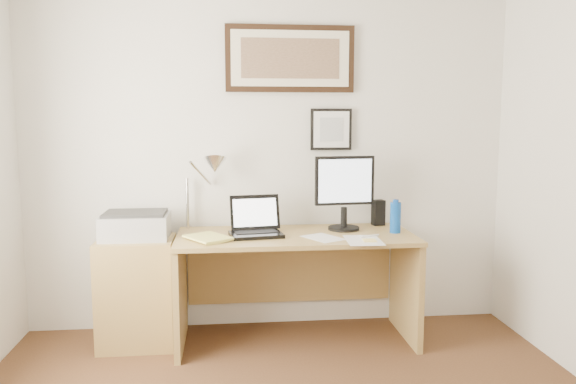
{
  "coord_description": "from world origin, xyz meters",
  "views": [
    {
      "loc": [
        -0.29,
        -2.07,
        1.53
      ],
      "look_at": [
        0.08,
        1.43,
        1.07
      ],
      "focal_mm": 35.0,
      "sensor_mm": 36.0,
      "label": 1
    }
  ],
  "objects": [
    {
      "name": "laptop",
      "position": [
        -0.12,
        1.64,
        0.81
      ],
      "size": [
        0.37,
        0.34,
        0.26
      ],
      "color": "black",
      "rests_on": "desk"
    },
    {
      "name": "picture_small",
      "position": [
        0.45,
        1.97,
        1.45
      ],
      "size": [
        0.3,
        0.03,
        0.3
      ],
      "color": "black",
      "rests_on": "wall_back"
    },
    {
      "name": "paper_sheet_b",
      "position": [
        0.56,
        1.39,
        0.75
      ],
      "size": [
        0.24,
        0.33,
        0.0
      ],
      "primitive_type": "cube",
      "rotation": [
        0.0,
        0.0,
        -0.05
      ],
      "color": "silver",
      "rests_on": "desk"
    },
    {
      "name": "paper_sheet_a",
      "position": [
        0.32,
        1.5,
        0.75
      ],
      "size": [
        0.3,
        0.33,
        0.0
      ],
      "primitive_type": "cube",
      "rotation": [
        0.0,
        0.0,
        0.52
      ],
      "color": "silver",
      "rests_on": "desk"
    },
    {
      "name": "sticky_pad",
      "position": [
        0.59,
        1.36,
        0.76
      ],
      "size": [
        0.09,
        0.09,
        0.01
      ],
      "primitive_type": "cube",
      "rotation": [
        0.0,
        0.0,
        -0.09
      ],
      "color": "#FFE778",
      "rests_on": "desk"
    },
    {
      "name": "desk",
      "position": [
        0.15,
        1.72,
        0.51
      ],
      "size": [
        1.6,
        0.7,
        0.75
      ],
      "color": "olive",
      "rests_on": "floor"
    },
    {
      "name": "desk_lamp",
      "position": [
        -0.41,
        1.81,
        1.19
      ],
      "size": [
        0.29,
        0.27,
        0.53
      ],
      "color": "silver",
      "rests_on": "desk"
    },
    {
      "name": "lcd_monitor",
      "position": [
        0.51,
        1.75,
        1.04
      ],
      "size": [
        0.42,
        0.22,
        0.52
      ],
      "color": "black",
      "rests_on": "desk"
    },
    {
      "name": "speaker",
      "position": [
        0.79,
        1.9,
        0.84
      ],
      "size": [
        0.09,
        0.09,
        0.19
      ],
      "primitive_type": "cube",
      "rotation": [
        0.0,
        0.0,
        0.19
      ],
      "color": "black",
      "rests_on": "desk"
    },
    {
      "name": "water_bottle",
      "position": [
        0.84,
        1.61,
        0.86
      ],
      "size": [
        0.07,
        0.07,
        0.21
      ],
      "primitive_type": "cylinder",
      "color": "#0C46A6",
      "rests_on": "desk"
    },
    {
      "name": "side_cabinet",
      "position": [
        -0.92,
        1.68,
        0.36
      ],
      "size": [
        0.5,
        0.4,
        0.73
      ],
      "primitive_type": "cube",
      "color": "olive",
      "rests_on": "floor"
    },
    {
      "name": "bottle_cap",
      "position": [
        0.84,
        1.61,
        0.97
      ],
      "size": [
        0.04,
        0.04,
        0.02
      ],
      "primitive_type": "cylinder",
      "color": "#0C46A6",
      "rests_on": "water_bottle"
    },
    {
      "name": "marker_pen",
      "position": [
        0.63,
        1.48,
        0.76
      ],
      "size": [
        0.14,
        0.06,
        0.02
      ],
      "primitive_type": "cylinder",
      "rotation": [
        0.0,
        1.57,
        0.35
      ],
      "color": "white",
      "rests_on": "desk"
    },
    {
      "name": "printer",
      "position": [
        -0.92,
        1.72,
        0.82
      ],
      "size": [
        0.44,
        0.34,
        0.18
      ],
      "color": "#A4A4A7",
      "rests_on": "side_cabinet"
    },
    {
      "name": "picture_large",
      "position": [
        0.15,
        1.97,
        1.95
      ],
      "size": [
        0.92,
        0.04,
        0.47
      ],
      "color": "black",
      "rests_on": "wall_back"
    },
    {
      "name": "wall_back",
      "position": [
        0.0,
        2.0,
        1.25
      ],
      "size": [
        3.5,
        0.02,
        2.5
      ],
      "primitive_type": "cube",
      "color": "silver",
      "rests_on": "ground"
    },
    {
      "name": "book",
      "position": [
        -0.52,
        1.46,
        0.76
      ],
      "size": [
        0.35,
        0.37,
        0.02
      ],
      "primitive_type": "imported",
      "rotation": [
        0.0,
        0.0,
        0.59
      ],
      "color": "#E5E26C",
      "rests_on": "desk"
    }
  ]
}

